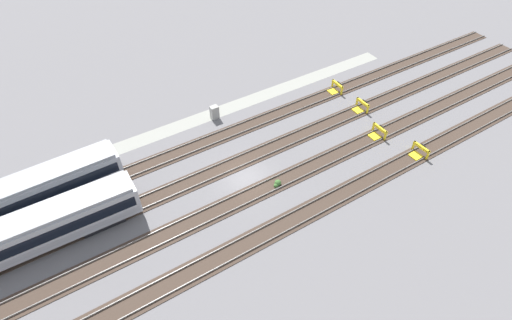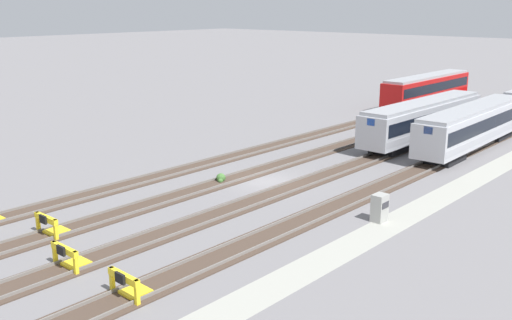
% 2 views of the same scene
% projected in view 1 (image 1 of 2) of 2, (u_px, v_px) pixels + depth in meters
% --- Properties ---
extents(ground_plane, '(400.00, 400.00, 0.00)m').
position_uv_depth(ground_plane, '(246.00, 178.00, 39.10)').
color(ground_plane, slate).
extents(service_walkway, '(54.00, 2.00, 0.01)m').
position_uv_depth(service_walkway, '(198.00, 119.00, 45.55)').
color(service_walkway, '#9E9E93').
rests_on(service_walkway, ground).
extents(rail_track_nearest, '(90.00, 2.23, 0.21)m').
position_uv_depth(rail_track_nearest, '(214.00, 139.00, 43.10)').
color(rail_track_nearest, '#47382D').
rests_on(rail_track_nearest, ground).
extents(rail_track_near_inner, '(90.00, 2.24, 0.21)m').
position_uv_depth(rail_track_near_inner, '(234.00, 164.00, 40.41)').
color(rail_track_near_inner, '#47382D').
rests_on(rail_track_near_inner, ground).
extents(rail_track_middle, '(90.00, 2.24, 0.21)m').
position_uv_depth(rail_track_middle, '(258.00, 192.00, 37.72)').
color(rail_track_middle, '#47382D').
rests_on(rail_track_middle, ground).
extents(rail_track_far_inner, '(90.00, 2.23, 0.21)m').
position_uv_depth(rail_track_far_inner, '(284.00, 224.00, 35.03)').
color(rail_track_far_inner, '#47382D').
rests_on(rail_track_far_inner, ground).
extents(subway_car_front_row_leftmost, '(18.03, 3.06, 3.70)m').
position_uv_depth(subway_car_front_row_leftmost, '(26.00, 235.00, 31.89)').
color(subway_car_front_row_leftmost, '#ADAFB7').
rests_on(subway_car_front_row_leftmost, ground).
extents(subway_car_front_row_centre, '(18.07, 3.28, 3.70)m').
position_uv_depth(subway_car_front_row_centre, '(17.00, 198.00, 34.60)').
color(subway_car_front_row_centre, '#ADAFB7').
rests_on(subway_car_front_row_centre, ground).
extents(bumper_stop_nearest_track, '(1.37, 2.01, 1.22)m').
position_uv_depth(bumper_stop_nearest_track, '(335.00, 88.00, 49.10)').
color(bumper_stop_nearest_track, yellow).
rests_on(bumper_stop_nearest_track, ground).
extents(bumper_stop_near_inner_track, '(1.35, 2.00, 1.22)m').
position_uv_depth(bumper_stop_near_inner_track, '(361.00, 107.00, 46.43)').
color(bumper_stop_near_inner_track, yellow).
rests_on(bumper_stop_near_inner_track, ground).
extents(bumper_stop_middle_track, '(1.34, 2.00, 1.22)m').
position_uv_depth(bumper_stop_middle_track, '(378.00, 133.00, 43.14)').
color(bumper_stop_middle_track, yellow).
rests_on(bumper_stop_middle_track, ground).
extents(bumper_stop_far_inner_track, '(1.38, 2.01, 1.22)m').
position_uv_depth(bumper_stop_far_inner_track, '(419.00, 152.00, 40.98)').
color(bumper_stop_far_inner_track, yellow).
rests_on(bumper_stop_far_inner_track, ground).
extents(electrical_cabinet, '(0.90, 0.73, 1.60)m').
position_uv_depth(electrical_cabinet, '(214.00, 112.00, 45.20)').
color(electrical_cabinet, '#9E9E99').
rests_on(electrical_cabinet, ground).
extents(weed_clump, '(0.92, 0.70, 0.64)m').
position_uv_depth(weed_clump, '(277.00, 183.00, 38.24)').
color(weed_clump, '#427033').
rests_on(weed_clump, ground).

